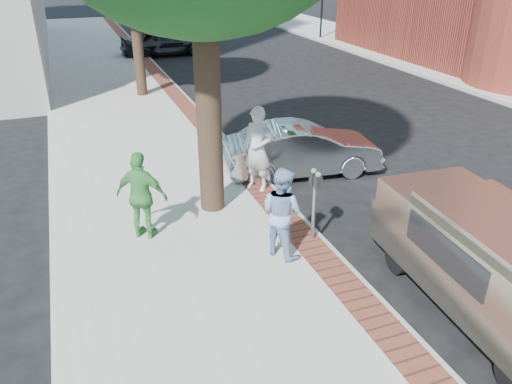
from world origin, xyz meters
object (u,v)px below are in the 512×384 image
person_gray (257,149)px  person_officer (282,212)px  person_green (142,196)px  sedan_silver (302,149)px  van (491,260)px  parking_meter (315,191)px  bg_car (163,41)px

person_gray → person_officer: size_ratio=1.15×
person_green → sedan_silver: person_green is taller
person_officer → van: 3.50m
person_gray → van: bearing=-19.2°
van → person_gray: bearing=114.1°
person_green → person_officer: bearing=-179.3°
parking_meter → person_gray: person_gray is taller
person_gray → van: (1.89, -5.23, -0.21)m
bg_car → van: bearing=177.0°
parking_meter → bg_car: (1.19, 20.46, -0.43)m
parking_meter → person_gray: size_ratio=0.74×
bg_car → van: van is taller
person_officer → person_green: (-2.27, 1.50, 0.03)m
sedan_silver → bg_car: size_ratio=0.88×
sedan_silver → van: size_ratio=0.85×
person_green → person_gray: bearing=-121.8°
parking_meter → person_officer: size_ratio=0.85×
sedan_silver → parking_meter: bearing=165.7°
person_officer → sedan_silver: person_officer is taller
parking_meter → sedan_silver: 3.58m
parking_meter → sedan_silver: bearing=67.9°
parking_meter → bg_car: size_ratio=0.33×
person_green → sedan_silver: bearing=-121.1°
bg_car → sedan_silver: bearing=176.2°
person_officer → bg_car: person_officer is taller
van → parking_meter: bearing=126.6°
parking_meter → bg_car: bearing=86.7°
bg_car → van: size_ratio=0.96×
person_gray → person_green: bearing=-105.1°
parking_meter → bg_car: 20.50m
person_officer → van: person_officer is taller
person_gray → person_officer: bearing=-51.1°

